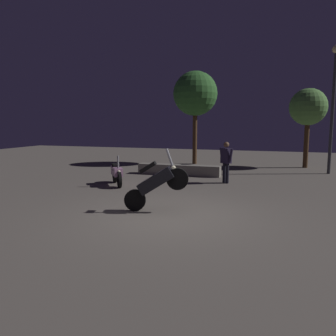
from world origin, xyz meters
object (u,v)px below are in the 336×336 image
object	(u,v)px
motorcycle_pink_parked_left	(117,173)
motorcycle_black_foreground	(156,183)
streetlamp_near	(334,94)
person_rider_beside	(226,159)

from	to	relation	value
motorcycle_pink_parked_left	motorcycle_black_foreground	bearing A→B (deg)	5.45
motorcycle_pink_parked_left	streetlamp_near	bearing A→B (deg)	89.08
motorcycle_black_foreground	streetlamp_near	world-z (taller)	streetlamp_near
person_rider_beside	motorcycle_pink_parked_left	bearing A→B (deg)	-31.25
motorcycle_black_foreground	streetlamp_near	xyz separation A→B (m)	(5.15, 8.38, 2.73)
person_rider_beside	streetlamp_near	bearing A→B (deg)	168.12
motorcycle_black_foreground	motorcycle_pink_parked_left	distance (m)	4.00
motorcycle_pink_parked_left	person_rider_beside	distance (m)	4.09
motorcycle_black_foreground	motorcycle_pink_parked_left	xyz separation A→B (m)	(-2.62, 3.01, -0.31)
motorcycle_pink_parked_left	streetlamp_near	distance (m)	9.92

